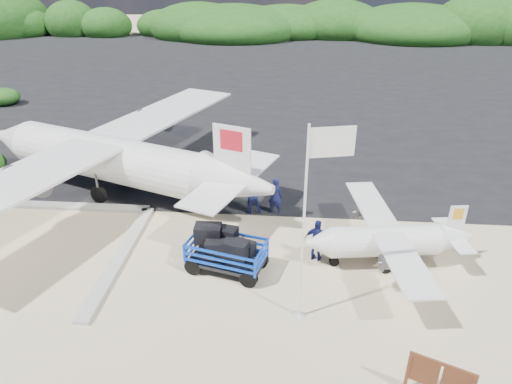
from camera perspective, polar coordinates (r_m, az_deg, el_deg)
ground at (r=15.54m, az=-2.39°, el=-12.20°), size 160.00×160.00×0.00m
asphalt_apron at (r=43.07m, az=2.47°, el=14.00°), size 90.00×50.00×0.04m
lagoon at (r=19.73m, az=-28.94°, el=-6.59°), size 9.00×7.00×0.40m
vegetation_band at (r=67.63m, az=3.43°, el=18.84°), size 124.00×8.00×4.40m
baggage_cart at (r=16.43m, az=-3.62°, el=-9.73°), size 3.20×2.33×1.44m
flagpole at (r=14.67m, az=5.34°, el=-15.17°), size 1.33×0.79×6.22m
crew_a at (r=19.40m, az=2.44°, el=-0.49°), size 0.66×0.48×1.69m
crew_b at (r=19.42m, az=-0.62°, el=-0.11°), size 1.09×0.96×1.88m
crew_c at (r=16.60m, az=7.67°, el=-6.04°), size 1.04×0.70×1.64m
aircraft_large at (r=36.87m, az=25.11°, el=9.19°), size 23.35×23.35×5.44m
aircraft_small at (r=52.13m, az=-10.35°, el=15.94°), size 6.92×6.92×2.21m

